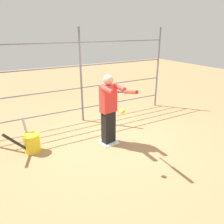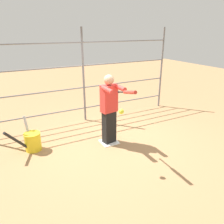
{
  "view_description": "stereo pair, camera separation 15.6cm",
  "coord_description": "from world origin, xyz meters",
  "views": [
    {
      "loc": [
        2.28,
        4.16,
        2.6
      ],
      "look_at": [
        0.15,
        0.43,
        0.96
      ],
      "focal_mm": 35.0,
      "sensor_mm": 36.0,
      "label": 1
    },
    {
      "loc": [
        2.15,
        4.23,
        2.6
      ],
      "look_at": [
        0.15,
        0.43,
        0.96
      ],
      "focal_mm": 35.0,
      "sensor_mm": 36.0,
      "label": 2
    }
  ],
  "objects": [
    {
      "name": "home_plate",
      "position": [
        0.0,
        0.0,
        0.01
      ],
      "size": [
        0.4,
        0.4,
        0.02
      ],
      "color": "white",
      "rests_on": "ground"
    },
    {
      "name": "softball_in_flight",
      "position": [
        0.29,
        1.06,
        1.21
      ],
      "size": [
        0.1,
        0.1,
        0.1
      ],
      "color": "yellow"
    },
    {
      "name": "bat_bucket",
      "position": [
        1.71,
        -0.49,
        0.23
      ],
      "size": [
        0.76,
        0.58,
        0.76
      ],
      "color": "yellow",
      "rests_on": "ground"
    },
    {
      "name": "baseball_bat_swinging",
      "position": [
        0.08,
        0.94,
        1.52
      ],
      "size": [
        0.19,
        0.85,
        0.27
      ],
      "color": "black"
    },
    {
      "name": "ground_plane",
      "position": [
        0.0,
        0.0,
        0.0
      ],
      "size": [
        24.0,
        24.0,
        0.0
      ],
      "primitive_type": "plane",
      "color": "#9E754C"
    },
    {
      "name": "batter",
      "position": [
        0.0,
        0.02,
        0.9
      ],
      "size": [
        0.43,
        0.61,
        1.67
      ],
      "color": "black",
      "rests_on": "ground"
    },
    {
      "name": "fence_backstop",
      "position": [
        0.0,
        -1.6,
        1.33
      ],
      "size": [
        5.7,
        0.06,
        2.67
      ],
      "color": "slate",
      "rests_on": "ground"
    }
  ]
}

